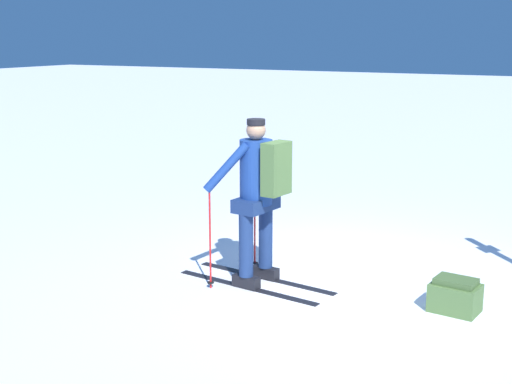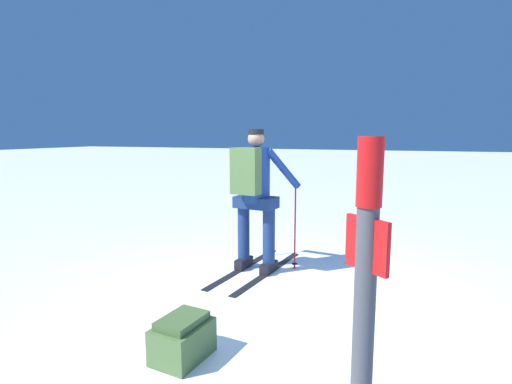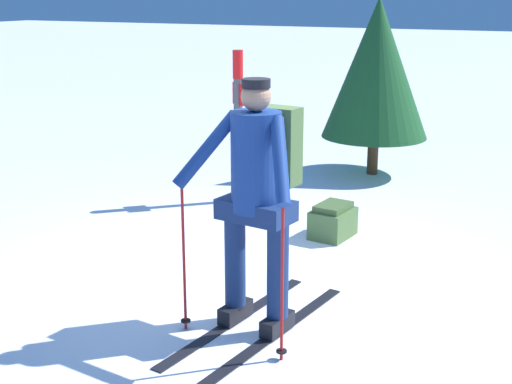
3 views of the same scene
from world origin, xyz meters
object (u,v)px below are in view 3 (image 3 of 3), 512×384
dropped_backpack (333,221)px  pine_tree (377,68)px  trail_marker (238,114)px  skier (258,188)px

dropped_backpack → pine_tree: bearing=-81.2°
trail_marker → dropped_backpack: bearing=153.6°
skier → trail_marker: skier is taller
trail_marker → pine_tree: 2.16m
dropped_backpack → pine_tree: size_ratio=0.22×
skier → pine_tree: bearing=-82.8°
dropped_backpack → pine_tree: pine_tree is taller
skier → dropped_backpack: skier is taller
pine_tree → trail_marker: bearing=62.3°
trail_marker → skier: bearing=120.0°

